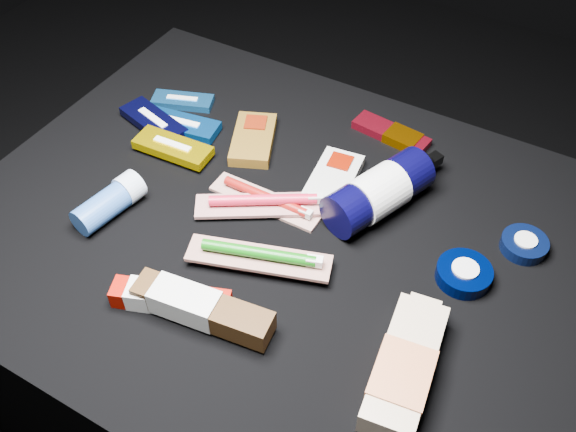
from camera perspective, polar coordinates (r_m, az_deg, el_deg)
The scene contains 19 objects.
ground at distance 1.33m, azimuth -0.80°, elevation -12.48°, with size 3.00×3.00×0.00m, color black.
cloth_table at distance 1.16m, azimuth -0.90°, elevation -7.47°, with size 0.98×0.78×0.40m, color black.
luna_bar_0 at distance 1.24m, azimuth -9.35°, elevation 10.06°, with size 0.12×0.08×0.01m.
luna_bar_1 at distance 1.18m, azimuth -9.45°, elevation 7.99°, with size 0.14×0.07×0.02m.
luna_bar_2 at distance 1.19m, azimuth -11.86°, elevation 8.22°, with size 0.15×0.09×0.02m.
luna_bar_3 at distance 1.13m, azimuth -10.19°, elevation 6.01°, with size 0.14×0.06×0.02m.
clif_bar_0 at distance 1.14m, azimuth -3.07°, elevation 7.00°, with size 0.11×0.15×0.02m.
clif_bar_1 at distance 1.07m, azimuth 4.15°, elevation 3.50°, with size 0.08×0.13×0.02m.
power_bar at distance 1.16m, azimuth 9.48°, elevation 7.11°, with size 0.14×0.06×0.02m.
lotion_bottle at distance 1.01m, azimuth 8.08°, elevation 2.15°, with size 0.13×0.23×0.08m.
cream_tin_upper at distance 1.03m, azimuth 20.25°, elevation -2.38°, with size 0.07×0.07×0.02m.
cream_tin_lower at distance 0.96m, azimuth 15.36°, elevation -4.96°, with size 0.08×0.08×0.02m.
bodywash_bottle at distance 0.84m, azimuth 10.30°, elevation -13.23°, with size 0.09×0.21×0.04m.
deodorant_stick at distance 1.04m, azimuth -15.53°, elevation 1.20°, with size 0.07×0.12×0.05m.
toothbrush_pack_0 at distance 1.03m, azimuth -1.88°, elevation 1.46°, with size 0.19×0.05×0.02m.
toothbrush_pack_1 at distance 1.01m, azimuth -2.05°, elevation 1.19°, with size 0.21×0.16×0.02m.
toothbrush_pack_2 at distance 0.93m, azimuth -2.44°, elevation -3.58°, with size 0.22×0.11×0.02m.
toothpaste_carton_red at distance 0.91m, azimuth -10.83°, elevation -7.17°, with size 0.17×0.09×0.03m.
toothpaste_carton_green at distance 0.89m, azimuth -8.13°, elevation -7.96°, with size 0.20×0.07×0.04m.
Camera 1 is at (0.35, -0.57, 1.14)m, focal length 40.00 mm.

